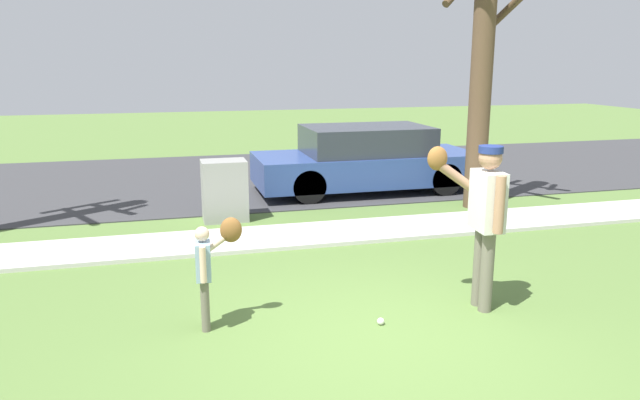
{
  "coord_description": "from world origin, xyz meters",
  "views": [
    {
      "loc": [
        -1.9,
        -4.96,
        2.63
      ],
      "look_at": [
        -0.11,
        1.8,
        1.0
      ],
      "focal_mm": 33.55,
      "sensor_mm": 36.0,
      "label": 1
    }
  ],
  "objects_px": {
    "baseball": "(381,321)",
    "parked_wagon_blue": "(366,160)",
    "person_child": "(211,260)",
    "street_tree_near": "(483,47)",
    "utility_cabinet": "(225,191)",
    "person_adult": "(483,209)"
  },
  "relations": [
    {
      "from": "street_tree_near",
      "to": "parked_wagon_blue",
      "type": "distance_m",
      "value": 3.2
    },
    {
      "from": "person_child",
      "to": "street_tree_near",
      "type": "height_order",
      "value": "street_tree_near"
    },
    {
      "from": "person_child",
      "to": "utility_cabinet",
      "type": "relative_size",
      "value": 1.08
    },
    {
      "from": "person_adult",
      "to": "person_child",
      "type": "height_order",
      "value": "person_adult"
    },
    {
      "from": "person_adult",
      "to": "baseball",
      "type": "height_order",
      "value": "person_adult"
    },
    {
      "from": "street_tree_near",
      "to": "parked_wagon_blue",
      "type": "xyz_separation_m",
      "value": [
        -1.51,
        1.77,
        -2.21
      ]
    },
    {
      "from": "utility_cabinet",
      "to": "person_child",
      "type": "bearing_deg",
      "value": -97.72
    },
    {
      "from": "baseball",
      "to": "person_child",
      "type": "bearing_deg",
      "value": 166.67
    },
    {
      "from": "person_adult",
      "to": "utility_cabinet",
      "type": "xyz_separation_m",
      "value": [
        -2.27,
        4.41,
        -0.6
      ]
    },
    {
      "from": "person_child",
      "to": "baseball",
      "type": "height_order",
      "value": "person_child"
    },
    {
      "from": "baseball",
      "to": "street_tree_near",
      "type": "xyz_separation_m",
      "value": [
        3.45,
        4.33,
        2.83
      ]
    },
    {
      "from": "person_adult",
      "to": "person_child",
      "type": "distance_m",
      "value": 2.87
    },
    {
      "from": "person_adult",
      "to": "utility_cabinet",
      "type": "height_order",
      "value": "person_adult"
    },
    {
      "from": "utility_cabinet",
      "to": "street_tree_near",
      "type": "xyz_separation_m",
      "value": [
        4.54,
        -0.23,
        2.36
      ]
    },
    {
      "from": "person_adult",
      "to": "street_tree_near",
      "type": "relative_size",
      "value": 0.33
    },
    {
      "from": "baseball",
      "to": "parked_wagon_blue",
      "type": "height_order",
      "value": "parked_wagon_blue"
    },
    {
      "from": "utility_cabinet",
      "to": "parked_wagon_blue",
      "type": "distance_m",
      "value": 3.41
    },
    {
      "from": "person_adult",
      "to": "baseball",
      "type": "relative_size",
      "value": 24.06
    },
    {
      "from": "person_adult",
      "to": "person_child",
      "type": "xyz_separation_m",
      "value": [
        -2.83,
        0.24,
        -0.4
      ]
    },
    {
      "from": "street_tree_near",
      "to": "parked_wagon_blue",
      "type": "height_order",
      "value": "street_tree_near"
    },
    {
      "from": "person_child",
      "to": "utility_cabinet",
      "type": "xyz_separation_m",
      "value": [
        0.56,
        4.16,
        -0.2
      ]
    },
    {
      "from": "person_child",
      "to": "person_adult",
      "type": "bearing_deg",
      "value": -0.42
    }
  ]
}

